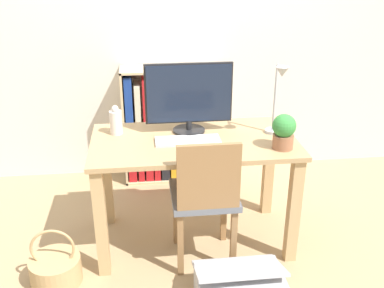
# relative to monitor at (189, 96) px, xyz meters

# --- Properties ---
(ground_plane) EXTENTS (10.00, 10.00, 0.00)m
(ground_plane) POSITION_rel_monitor_xyz_m (0.02, -0.14, -0.99)
(ground_plane) COLOR tan
(wall_back) EXTENTS (8.00, 0.05, 2.60)m
(wall_back) POSITION_rel_monitor_xyz_m (0.02, 0.98, 0.31)
(wall_back) COLOR silver
(wall_back) RESTS_ON ground_plane
(desk) EXTENTS (1.28, 0.68, 0.75)m
(desk) POSITION_rel_monitor_xyz_m (0.02, -0.14, -0.39)
(desk) COLOR tan
(desk) RESTS_ON ground_plane
(monitor) EXTENTS (0.56, 0.21, 0.45)m
(monitor) POSITION_rel_monitor_xyz_m (0.00, 0.00, 0.00)
(monitor) COLOR #232326
(monitor) RESTS_ON desk
(keyboard) EXTENTS (0.40, 0.15, 0.02)m
(keyboard) POSITION_rel_monitor_xyz_m (-0.03, -0.17, -0.23)
(keyboard) COLOR silver
(keyboard) RESTS_ON desk
(vase) EXTENTS (0.08, 0.08, 0.19)m
(vase) POSITION_rel_monitor_xyz_m (-0.47, 0.02, -0.16)
(vase) COLOR silver
(vase) RESTS_ON desk
(desk_lamp) EXTENTS (0.10, 0.19, 0.46)m
(desk_lamp) POSITION_rel_monitor_xyz_m (0.54, -0.14, 0.04)
(desk_lamp) COLOR #B7B7BC
(desk_lamp) RESTS_ON desk
(potted_plant) EXTENTS (0.14, 0.14, 0.21)m
(potted_plant) POSITION_rel_monitor_xyz_m (0.53, -0.33, -0.13)
(potted_plant) COLOR #9E6647
(potted_plant) RESTS_ON desk
(chair) EXTENTS (0.40, 0.40, 0.87)m
(chair) POSITION_rel_monitor_xyz_m (0.05, -0.39, -0.50)
(chair) COLOR slate
(chair) RESTS_ON ground_plane
(bookshelf) EXTENTS (0.79, 0.28, 0.97)m
(bookshelf) POSITION_rel_monitor_xyz_m (-0.19, 0.81, -0.58)
(bookshelf) COLOR #D8BC8C
(bookshelf) RESTS_ON ground_plane
(basket) EXTENTS (0.30, 0.30, 0.37)m
(basket) POSITION_rel_monitor_xyz_m (-0.86, -0.48, -0.89)
(basket) COLOR tan
(basket) RESTS_ON ground_plane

